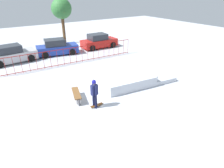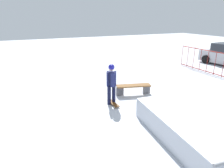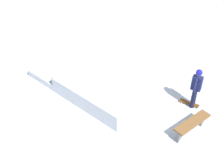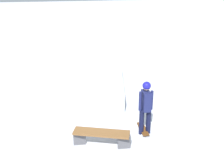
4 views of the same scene
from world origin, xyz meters
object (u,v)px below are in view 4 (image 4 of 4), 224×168
Objects in this scene: skateboard at (143,129)px; park_bench at (101,135)px; skate_ramp at (91,81)px; skater at (146,104)px.

park_bench is (-0.65, 1.37, 0.28)m from skateboard.
skate_ramp is 3.44× the size of park_bench.
skate_ramp reaches higher than skateboard.
skater is at bearing -69.67° from park_bench.
skater is 0.94m from skateboard.
skateboard is 1.54m from park_bench.
skateboard is (-3.62, -1.39, -0.24)m from skate_ramp.
park_bench reaches higher than skateboard.
skate_ramp is at bearing 0.36° from park_bench.
park_bench is (-0.51, 1.39, -0.65)m from skater.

